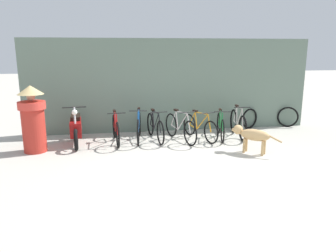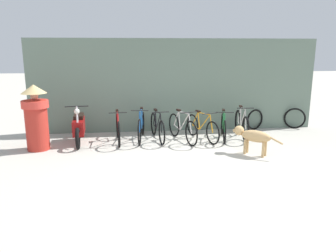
{
  "view_description": "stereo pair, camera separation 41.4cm",
  "coord_description": "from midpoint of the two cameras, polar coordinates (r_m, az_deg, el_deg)",
  "views": [
    {
      "loc": [
        -1.71,
        -6.19,
        2.42
      ],
      "look_at": [
        -0.47,
        1.29,
        0.65
      ],
      "focal_mm": 35.0,
      "sensor_mm": 36.0,
      "label": 1
    },
    {
      "loc": [
        -1.3,
        -6.24,
        2.42
      ],
      "look_at": [
        -0.47,
        1.29,
        0.65
      ],
      "focal_mm": 35.0,
      "sensor_mm": 36.0,
      "label": 2
    }
  ],
  "objects": [
    {
      "name": "bicycle_0",
      "position": [
        8.79,
        -7.38,
        -0.51
      ],
      "size": [
        0.46,
        1.67,
        0.88
      ],
      "rotation": [
        0.0,
        0.0,
        -1.49
      ],
      "color": "black",
      "rests_on": "ground"
    },
    {
      "name": "bicycle_1",
      "position": [
        8.96,
        -3.37,
        -0.11
      ],
      "size": [
        0.46,
        1.73,
        0.89
      ],
      "rotation": [
        0.0,
        0.0,
        -1.68
      ],
      "color": "black",
      "rests_on": "ground"
    },
    {
      "name": "ground_plane",
      "position": [
        6.84,
        6.9,
        -7.69
      ],
      "size": [
        60.0,
        60.0,
        0.0
      ],
      "primitive_type": "plane",
      "color": "#B7B2A5"
    },
    {
      "name": "bicycle_3",
      "position": [
        8.84,
        3.83,
        -0.37
      ],
      "size": [
        0.61,
        1.67,
        0.87
      ],
      "rotation": [
        0.0,
        0.0,
        -1.27
      ],
      "color": "black",
      "rests_on": "ground"
    },
    {
      "name": "bicycle_6",
      "position": [
        9.47,
        13.92,
        0.24
      ],
      "size": [
        0.46,
        1.65,
        0.91
      ],
      "rotation": [
        0.0,
        0.0,
        -1.67
      ],
      "color": "black",
      "rests_on": "ground"
    },
    {
      "name": "bicycle_5",
      "position": [
        9.19,
        10.91,
        -0.14
      ],
      "size": [
        0.48,
        1.58,
        0.83
      ],
      "rotation": [
        0.0,
        0.0,
        -1.78
      ],
      "color": "black",
      "rests_on": "ground"
    },
    {
      "name": "stray_dog",
      "position": [
        7.97,
        15.96,
        -1.69
      ],
      "size": [
        0.96,
        0.9,
        0.65
      ],
      "rotation": [
        0.0,
        0.0,
        2.4
      ],
      "color": "tan",
      "rests_on": "ground"
    },
    {
      "name": "person_in_robes",
      "position": [
        8.51,
        -20.71,
        1.53
      ],
      "size": [
        0.87,
        0.87,
        1.61
      ],
      "rotation": [
        0.0,
        0.0,
        2.6
      ],
      "color": "#B72D23",
      "rests_on": "ground"
    },
    {
      "name": "spare_tire_right",
      "position": [
        10.5,
        15.98,
        1.09
      ],
      "size": [
        0.61,
        0.3,
        0.64
      ],
      "rotation": [
        0.0,
        0.0,
        0.4
      ],
      "color": "black",
      "rests_on": "ground"
    },
    {
      "name": "bicycle_4",
      "position": [
        9.02,
        7.27,
        -0.3
      ],
      "size": [
        0.64,
        1.58,
        0.81
      ],
      "rotation": [
        0.0,
        0.0,
        -1.23
      ],
      "color": "black",
      "rests_on": "ground"
    },
    {
      "name": "spare_tire_left",
      "position": [
        11.05,
        22.21,
        1.24
      ],
      "size": [
        0.63,
        0.3,
        0.66
      ],
      "rotation": [
        0.0,
        0.0,
        -0.4
      ],
      "color": "black",
      "rests_on": "ground"
    },
    {
      "name": "motorcycle",
      "position": [
        8.94,
        -13.98,
        -0.18
      ],
      "size": [
        0.58,
        1.79,
        1.05
      ],
      "rotation": [
        0.0,
        0.0,
        -1.48
      ],
      "color": "black",
      "rests_on": "ground"
    },
    {
      "name": "bicycle_2",
      "position": [
        8.96,
        -0.54,
        -0.21
      ],
      "size": [
        0.46,
        1.71,
        0.85
      ],
      "rotation": [
        0.0,
        0.0,
        -1.43
      ],
      "color": "black",
      "rests_on": "ground"
    },
    {
      "name": "shop_wall_back",
      "position": [
        9.91,
        2.49,
        7.07
      ],
      "size": [
        8.59,
        0.2,
        2.75
      ],
      "color": "slate",
      "rests_on": "ground"
    }
  ]
}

